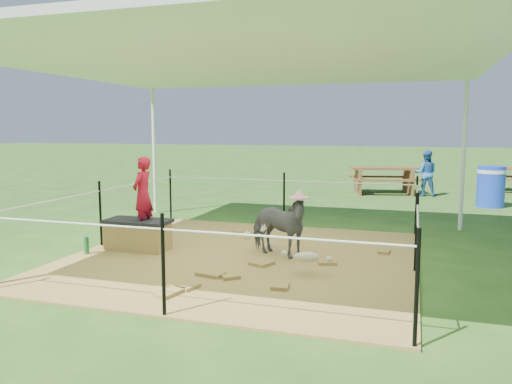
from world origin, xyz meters
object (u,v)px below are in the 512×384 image
(trash_barrel, at_px, (491,187))
(distant_person, at_px, (426,173))
(woman, at_px, (143,187))
(straw_bale, at_px, (138,236))
(pony, at_px, (277,226))
(foal, at_px, (306,255))
(green_bottle, at_px, (86,245))
(picnic_table_near, at_px, (383,180))

(trash_barrel, height_order, distant_person, distant_person)
(trash_barrel, bearing_deg, woman, -131.31)
(straw_bale, height_order, pony, pony)
(pony, bearing_deg, distant_person, 6.44)
(foal, xyz_separation_m, trash_barrel, (2.86, 6.58, 0.19))
(woman, bearing_deg, green_bottle, -55.92)
(picnic_table_near, xyz_separation_m, distant_person, (1.10, -0.20, 0.24))
(pony, distance_m, distant_person, 7.65)
(picnic_table_near, bearing_deg, woman, -123.18)
(woman, relative_size, green_bottle, 4.32)
(woman, xyz_separation_m, green_bottle, (-0.65, -0.45, -0.80))
(woman, height_order, picnic_table_near, woman)
(picnic_table_near, bearing_deg, distant_person, -23.26)
(woman, height_order, foal, woman)
(straw_bale, height_order, picnic_table_near, picnic_table_near)
(woman, distance_m, distant_person, 8.59)
(picnic_table_near, distance_m, distant_person, 1.14)
(green_bottle, bearing_deg, foal, -0.77)
(green_bottle, xyz_separation_m, distant_person, (4.62, 8.06, 0.45))
(picnic_table_near, height_order, distant_person, distant_person)
(pony, height_order, picnic_table_near, pony)
(trash_barrel, bearing_deg, distant_person, 132.28)
(foal, relative_size, distant_person, 0.72)
(green_bottle, relative_size, picnic_table_near, 0.14)
(green_bottle, xyz_separation_m, picnic_table_near, (3.52, 8.25, 0.21))
(pony, relative_size, trash_barrel, 1.08)
(trash_barrel, bearing_deg, straw_bale, -131.84)
(trash_barrel, bearing_deg, picnic_table_near, 145.27)
(foal, bearing_deg, distant_person, 63.33)
(straw_bale, relative_size, green_bottle, 3.60)
(pony, bearing_deg, straw_bale, 118.49)
(green_bottle, height_order, pony, pony)
(pony, bearing_deg, picnic_table_near, 14.81)
(pony, distance_m, foal, 0.93)
(trash_barrel, relative_size, distant_person, 0.77)
(green_bottle, bearing_deg, trash_barrel, 47.45)
(distant_person, bearing_deg, picnic_table_near, -12.30)
(foal, relative_size, trash_barrel, 0.94)
(picnic_table_near, bearing_deg, foal, -105.64)
(trash_barrel, bearing_deg, foal, -113.53)
(woman, relative_size, pony, 1.05)
(foal, bearing_deg, woman, 152.52)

